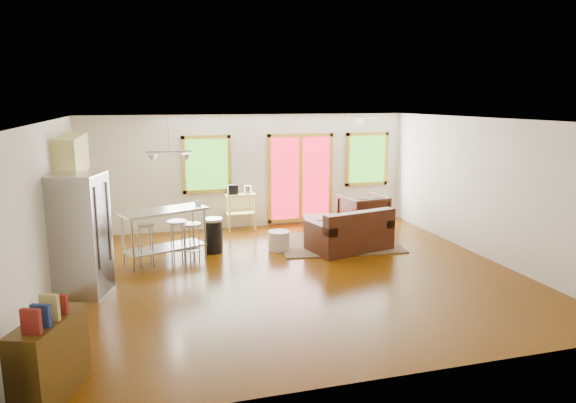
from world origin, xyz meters
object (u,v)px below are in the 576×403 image
object	(u,v)px
island	(165,226)
loveseat	(350,234)
coffee_table	(361,224)
ottoman	(318,226)
armchair	(363,211)
kitchen_cart	(239,199)
rug	(337,243)
refrigerator	(80,235)

from	to	relation	value
island	loveseat	bearing A→B (deg)	-4.36
coffee_table	ottoman	distance (m)	0.92
loveseat	ottoman	distance (m)	1.26
loveseat	armchair	distance (m)	1.57
ottoman	island	distance (m)	3.47
island	kitchen_cart	bearing A→B (deg)	48.32
rug	armchair	bearing A→B (deg)	40.37
rug	armchair	xyz separation A→B (m)	(0.92, 0.78, 0.45)
coffee_table	kitchen_cart	bearing A→B (deg)	148.34
ottoman	refrigerator	bearing A→B (deg)	-153.71
rug	loveseat	xyz separation A→B (m)	(0.07, -0.54, 0.32)
refrigerator	armchair	bearing A→B (deg)	39.47
ottoman	refrigerator	distance (m)	5.16
coffee_table	refrigerator	distance (m)	5.71
rug	island	world-z (taller)	island
ottoman	armchair	bearing A→B (deg)	4.55
ottoman	kitchen_cart	xyz separation A→B (m)	(-1.56, 0.99, 0.51)
armchair	island	world-z (taller)	island
refrigerator	kitchen_cart	bearing A→B (deg)	64.00
rug	island	size ratio (longest dim) A/B	1.46
refrigerator	kitchen_cart	distance (m)	4.45
refrigerator	rug	bearing A→B (deg)	35.24
rug	refrigerator	xyz separation A→B (m)	(-4.75, -1.57, 0.91)
rug	kitchen_cart	bearing A→B (deg)	135.62
armchair	refrigerator	distance (m)	6.15
kitchen_cart	island	bearing A→B (deg)	-131.68
coffee_table	island	world-z (taller)	island
coffee_table	kitchen_cart	xyz separation A→B (m)	(-2.35, 1.45, 0.40)
coffee_table	armchair	world-z (taller)	armchair
coffee_table	island	xyz separation A→B (m)	(-4.09, -0.51, 0.35)
coffee_table	refrigerator	world-z (taller)	refrigerator
loveseat	ottoman	size ratio (longest dim) A/B	2.71
coffee_table	rug	bearing A→B (deg)	-159.54
ottoman	coffee_table	bearing A→B (deg)	-30.04
loveseat	coffee_table	distance (m)	0.95
rug	refrigerator	bearing A→B (deg)	-161.69
armchair	refrigerator	bearing A→B (deg)	14.70
loveseat	rug	bearing A→B (deg)	84.60
island	kitchen_cart	xyz separation A→B (m)	(1.74, 1.95, 0.05)
loveseat	kitchen_cart	xyz separation A→B (m)	(-1.79, 2.22, 0.39)
rug	armchair	world-z (taller)	armchair
island	kitchen_cart	size ratio (longest dim) A/B	1.57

